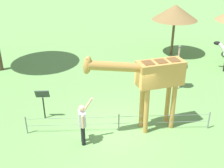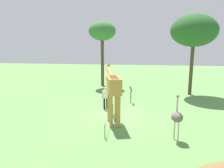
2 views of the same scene
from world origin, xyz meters
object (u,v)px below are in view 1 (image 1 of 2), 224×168
at_px(ostrich, 181,66).
at_px(info_sign, 43,98).
at_px(visitor, 82,122).
at_px(shade_hut_aside, 175,12).
at_px(giraffe, 152,77).

bearing_deg(ostrich, info_sign, 21.39).
relative_size(visitor, ostrich, 0.78).
distance_m(ostrich, info_sign, 6.71).
bearing_deg(shade_hut_aside, giraffe, 70.84).
bearing_deg(info_sign, visitor, 134.21).
distance_m(giraffe, ostrich, 4.06).
bearing_deg(info_sign, shade_hut_aside, -134.16).
bearing_deg(ostrich, giraffe, 58.64).
height_order(giraffe, info_sign, giraffe).
bearing_deg(info_sign, giraffe, 167.76).
bearing_deg(ostrich, shade_hut_aside, -99.30).
bearing_deg(visitor, giraffe, -162.24).
bearing_deg(giraffe, info_sign, -12.24).
distance_m(visitor, shade_hut_aside, 10.60).
xyz_separation_m(shade_hut_aside, info_sign, (7.03, 7.24, -1.80)).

